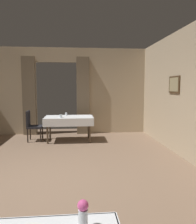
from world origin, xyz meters
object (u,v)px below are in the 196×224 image
(chair_mid_left, at_px, (32,124))
(glass_mid_a, at_px, (61,116))
(flower_vase_near, at_px, (83,213))
(glass_mid_b, at_px, (66,114))
(dining_table_mid, at_px, (69,119))

(chair_mid_left, height_order, glass_mid_a, chair_mid_left)
(flower_vase_near, bearing_deg, glass_mid_b, 93.62)
(glass_mid_a, distance_m, glass_mid_b, 0.53)
(chair_mid_left, relative_size, flower_vase_near, 4.89)
(chair_mid_left, distance_m, flower_vase_near, 5.78)
(chair_mid_left, xyz_separation_m, glass_mid_a, (0.88, -0.30, 0.28))
(dining_table_mid, xyz_separation_m, glass_mid_b, (-0.10, 0.30, 0.14))
(dining_table_mid, bearing_deg, chair_mid_left, 175.68)
(dining_table_mid, height_order, glass_mid_b, glass_mid_b)
(chair_mid_left, relative_size, glass_mid_b, 9.77)
(flower_vase_near, height_order, glass_mid_b, flower_vase_near)
(glass_mid_a, bearing_deg, flower_vase_near, -84.57)
(flower_vase_near, relative_size, glass_mid_b, 2.00)
(flower_vase_near, height_order, glass_mid_a, flower_vase_near)
(flower_vase_near, distance_m, glass_mid_a, 5.32)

